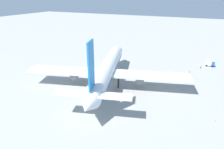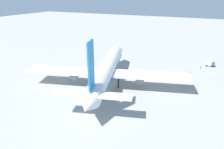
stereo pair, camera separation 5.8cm
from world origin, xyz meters
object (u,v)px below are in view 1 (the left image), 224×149
(airliner, at_px, (107,70))
(service_truck_2, at_px, (210,64))
(traffic_cone_0, at_px, (215,120))
(ground_worker_1, at_px, (201,67))
(ground_worker_0, at_px, (189,73))

(airliner, relative_size, service_truck_2, 14.14)
(service_truck_2, distance_m, traffic_cone_0, 57.47)
(airliner, xyz_separation_m, service_truck_2, (48.01, -40.94, -6.05))
(airliner, height_order, service_truck_2, airliner)
(service_truck_2, bearing_deg, traffic_cone_0, -177.23)
(airliner, relative_size, traffic_cone_0, 127.30)
(ground_worker_1, distance_m, traffic_cone_0, 51.86)
(ground_worker_1, relative_size, traffic_cone_0, 3.26)
(service_truck_2, height_order, ground_worker_0, service_truck_2)
(service_truck_2, distance_m, ground_worker_1, 7.47)
(service_truck_2, relative_size, traffic_cone_0, 9.00)
(service_truck_2, relative_size, ground_worker_0, 2.82)
(service_truck_2, height_order, ground_worker_1, service_truck_2)
(airliner, bearing_deg, ground_worker_0, -46.49)
(ground_worker_1, xyz_separation_m, traffic_cone_0, (-51.36, -7.14, -0.64))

